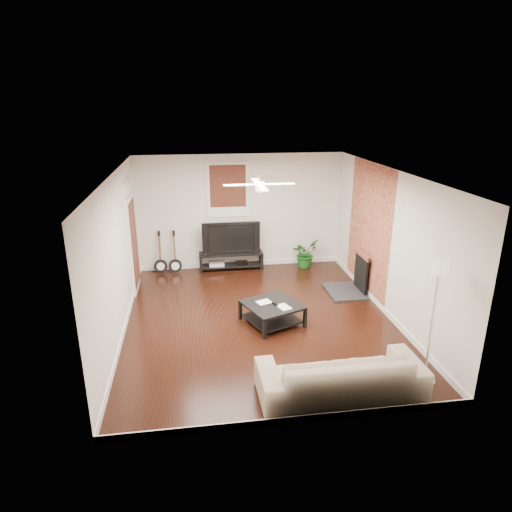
% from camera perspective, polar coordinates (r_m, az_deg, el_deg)
% --- Properties ---
extents(room, '(5.01, 6.01, 2.81)m').
position_cam_1_polar(room, '(8.17, 0.41, 0.75)').
color(room, black).
rests_on(room, ground).
extents(brick_accent, '(0.02, 2.20, 2.80)m').
position_cam_1_polar(brick_accent, '(9.75, 14.11, 3.23)').
color(brick_accent, '#9A4031').
rests_on(brick_accent, floor).
extents(fireplace, '(0.80, 1.10, 0.92)m').
position_cam_1_polar(fireplace, '(9.94, 12.14, -2.03)').
color(fireplace, black).
rests_on(fireplace, floor).
extents(window_back, '(1.00, 0.06, 1.30)m').
position_cam_1_polar(window_back, '(10.86, -3.59, 8.33)').
color(window_back, '#3A1810').
rests_on(window_back, wall_back).
extents(door_left, '(0.08, 1.00, 2.50)m').
position_cam_1_polar(door_left, '(10.02, -15.37, 2.65)').
color(door_left, white).
rests_on(door_left, wall_left).
extents(tv_stand, '(1.56, 0.42, 0.44)m').
position_cam_1_polar(tv_stand, '(11.13, -3.17, -0.63)').
color(tv_stand, black).
rests_on(tv_stand, floor).
extents(tv, '(1.39, 0.18, 0.80)m').
position_cam_1_polar(tv, '(10.96, -3.24, 2.45)').
color(tv, black).
rests_on(tv, tv_stand).
extents(coffee_table, '(1.22, 1.22, 0.39)m').
position_cam_1_polar(coffee_table, '(8.49, 2.05, -7.29)').
color(coffee_table, black).
rests_on(coffee_table, floor).
extents(sofa, '(2.34, 0.94, 0.68)m').
position_cam_1_polar(sofa, '(6.64, 10.68, -14.42)').
color(sofa, tan).
rests_on(sofa, floor).
extents(floor_lamp, '(0.32, 0.32, 1.90)m').
position_cam_1_polar(floor_lamp, '(6.95, 21.43, -8.11)').
color(floor_lamp, silver).
rests_on(floor_lamp, floor).
extents(potted_plant, '(0.85, 0.85, 0.72)m').
position_cam_1_polar(potted_plant, '(11.30, 6.23, 0.34)').
color(potted_plant, '#195A1B').
rests_on(potted_plant, floor).
extents(guitar_left, '(0.33, 0.24, 1.04)m').
position_cam_1_polar(guitar_left, '(11.00, -12.11, 0.37)').
color(guitar_left, black).
rests_on(guitar_left, floor).
extents(guitar_right, '(0.34, 0.25, 1.04)m').
position_cam_1_polar(guitar_right, '(10.95, -10.30, 0.41)').
color(guitar_right, black).
rests_on(guitar_right, floor).
extents(ceiling_fan, '(1.24, 1.24, 0.32)m').
position_cam_1_polar(ceiling_fan, '(7.87, 0.43, 9.07)').
color(ceiling_fan, white).
rests_on(ceiling_fan, ceiling).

